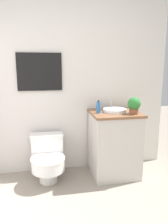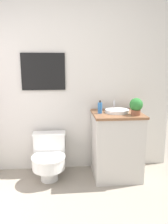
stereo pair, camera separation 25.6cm
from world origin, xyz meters
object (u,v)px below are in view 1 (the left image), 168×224
at_px(soap_bottle, 98,107).
at_px(potted_plant, 134,105).
at_px(toilet, 48,158).
at_px(sink, 115,110).

relative_size(soap_bottle, potted_plant, 0.78).
height_order(soap_bottle, potted_plant, potted_plant).
distance_m(toilet, soap_bottle, 0.91).
xyz_separation_m(soap_bottle, potted_plant, (0.42, -0.13, 0.04)).
bearing_deg(potted_plant, toilet, 171.52).
bearing_deg(soap_bottle, toilet, 177.48).
xyz_separation_m(sink, soap_bottle, (-0.23, -0.03, 0.05)).
bearing_deg(soap_bottle, sink, 7.45).
height_order(toilet, potted_plant, potted_plant).
distance_m(toilet, potted_plant, 1.28).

